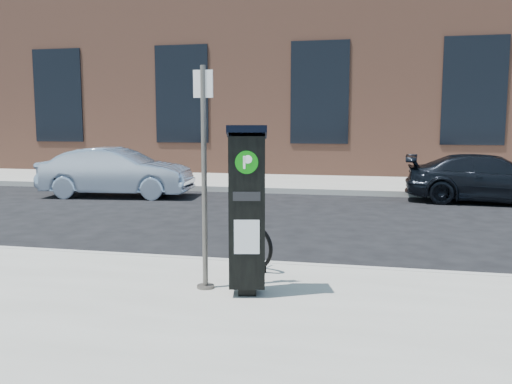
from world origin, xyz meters
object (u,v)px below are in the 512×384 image
(bike_rack, at_px, (252,247))
(parking_kiosk, at_px, (247,209))
(car_dark, at_px, (491,179))
(car_silver, at_px, (117,172))
(sign_pole, at_px, (204,180))

(bike_rack, bearing_deg, parking_kiosk, -59.65)
(parking_kiosk, height_order, car_dark, parking_kiosk)
(parking_kiosk, height_order, bike_rack, parking_kiosk)
(car_silver, distance_m, car_dark, 9.65)
(sign_pole, relative_size, car_dark, 0.59)
(parking_kiosk, height_order, car_silver, parking_kiosk)
(bike_rack, bearing_deg, sign_pole, -93.03)
(car_dark, bearing_deg, parking_kiosk, 159.24)
(bike_rack, xyz_separation_m, car_dark, (4.31, 7.87, 0.15))
(parking_kiosk, bearing_deg, bike_rack, 88.02)
(car_silver, bearing_deg, bike_rack, -149.08)
(parking_kiosk, distance_m, sign_pole, 0.59)
(sign_pole, bearing_deg, car_silver, 121.30)
(bike_rack, height_order, car_dark, car_dark)
(parking_kiosk, relative_size, sign_pole, 0.74)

